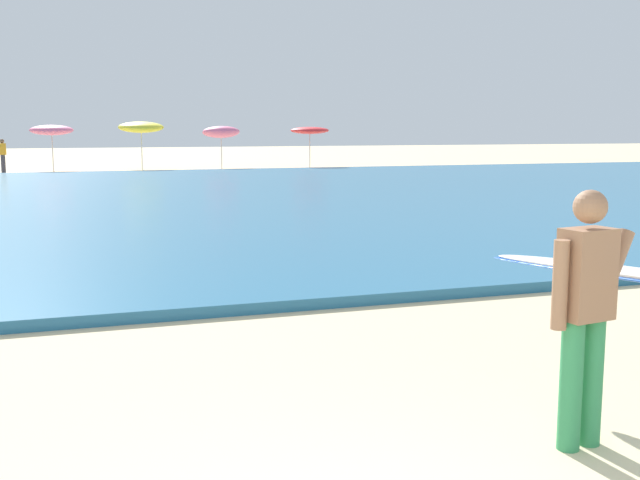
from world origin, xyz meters
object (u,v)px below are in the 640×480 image
beach_umbrella_4 (221,132)px  surfer_with_board (613,292)px  beach_umbrella_3 (141,127)px  beach_umbrella_2 (52,130)px  beachgoer_near_row_left (3,155)px  beach_umbrella_5 (310,130)px

beach_umbrella_4 → surfer_with_board: bearing=-96.9°
surfer_with_board → beach_umbrella_3: size_ratio=1.23×
beach_umbrella_2 → beach_umbrella_4: 8.19m
beach_umbrella_4 → beachgoer_near_row_left: 10.45m
beachgoer_near_row_left → surfer_with_board: bearing=-79.9°
beach_umbrella_3 → beach_umbrella_5: 8.54m
beach_umbrella_3 → beach_umbrella_2: bearing=179.9°
beach_umbrella_2 → beach_umbrella_3: 4.21m
beach_umbrella_4 → beach_umbrella_5: bearing=-10.1°
surfer_with_board → beach_umbrella_5: 35.23m
beach_umbrella_3 → beach_umbrella_5: bearing=-7.0°
surfer_with_board → beach_umbrella_3: 35.19m
beach_umbrella_2 → beach_umbrella_4: (8.19, -0.25, -0.10)m
beach_umbrella_5 → beachgoer_near_row_left: bearing=177.9°
beach_umbrella_2 → beach_umbrella_5: 12.73m
beachgoer_near_row_left → beach_umbrella_2: bearing=12.5°
beach_umbrella_3 → beachgoer_near_row_left: beach_umbrella_3 is taller
surfer_with_board → beach_umbrella_2: beach_umbrella_2 is taller
beach_umbrella_4 → beach_umbrella_5: beach_umbrella_4 is taller
beach_umbrella_4 → beach_umbrella_5: (4.50, -0.80, 0.08)m
surfer_with_board → beach_umbrella_4: 35.19m
beach_umbrella_3 → beachgoer_near_row_left: 6.56m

